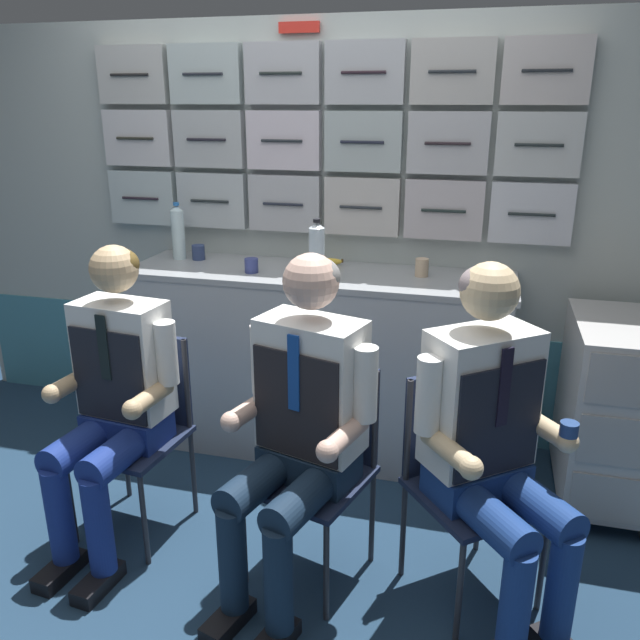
# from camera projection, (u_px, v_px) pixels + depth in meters

# --- Properties ---
(ground) EXTENTS (4.80, 4.80, 0.04)m
(ground) POSITION_uv_depth(u_px,v_px,m) (214.00, 580.00, 2.52)
(ground) COLOR #1D344C
(galley_bulkhead) EXTENTS (4.20, 0.14, 2.15)m
(galley_bulkhead) POSITION_uv_depth(u_px,v_px,m) (310.00, 227.00, 3.39)
(galley_bulkhead) COLOR #AEB9B5
(galley_bulkhead) RESTS_ON ground
(galley_counter) EXTENTS (1.91, 0.53, 0.96)m
(galley_counter) POSITION_uv_depth(u_px,v_px,m) (318.00, 362.00, 3.32)
(galley_counter) COLOR #A2A7AB
(galley_counter) RESTS_ON ground
(service_trolley) EXTENTS (0.40, 0.65, 0.87)m
(service_trolley) POSITION_uv_depth(u_px,v_px,m) (612.00, 408.00, 2.85)
(service_trolley) COLOR black
(service_trolley) RESTS_ON ground
(folding_chair_left) EXTENTS (0.44, 0.44, 0.83)m
(folding_chair_left) POSITION_uv_depth(u_px,v_px,m) (141.00, 412.00, 2.72)
(folding_chair_left) COLOR #2D2D33
(folding_chair_left) RESTS_ON ground
(crew_member_left) EXTENTS (0.49, 0.63, 1.25)m
(crew_member_left) POSITION_uv_depth(u_px,v_px,m) (113.00, 390.00, 2.53)
(crew_member_left) COLOR black
(crew_member_left) RESTS_ON ground
(folding_chair_right) EXTENTS (0.49, 0.49, 0.83)m
(folding_chair_right) POSITION_uv_depth(u_px,v_px,m) (322.00, 447.00, 2.45)
(folding_chair_right) COLOR #2D2D33
(folding_chair_right) RESTS_ON ground
(crew_member_right) EXTENTS (0.53, 0.69, 1.28)m
(crew_member_right) POSITION_uv_depth(u_px,v_px,m) (300.00, 417.00, 2.26)
(crew_member_right) COLOR black
(crew_member_right) RESTS_ON ground
(folding_chair_by_counter) EXTENTS (0.56, 0.56, 0.83)m
(folding_chair_by_counter) POSITION_uv_depth(u_px,v_px,m) (461.00, 461.00, 2.36)
(folding_chair_by_counter) COLOR #2D2D33
(folding_chair_by_counter) RESTS_ON ground
(crew_member_by_counter) EXTENTS (0.64, 0.69, 1.28)m
(crew_member_by_counter) POSITION_uv_depth(u_px,v_px,m) (493.00, 433.00, 2.16)
(crew_member_by_counter) COLOR black
(crew_member_by_counter) RESTS_ON ground
(water_bottle_tall) EXTENTS (0.07, 0.07, 0.29)m
(water_bottle_tall) POSITION_uv_depth(u_px,v_px,m) (317.00, 252.00, 2.96)
(water_bottle_tall) COLOR silver
(water_bottle_tall) RESTS_ON galley_counter
(water_bottle_blue_cap) EXTENTS (0.07, 0.07, 0.30)m
(water_bottle_blue_cap) POSITION_uv_depth(u_px,v_px,m) (178.00, 232.00, 3.39)
(water_bottle_blue_cap) COLOR silver
(water_bottle_blue_cap) RESTS_ON galley_counter
(coffee_cup_spare) EXTENTS (0.07, 0.07, 0.08)m
(coffee_cup_spare) POSITION_uv_depth(u_px,v_px,m) (198.00, 252.00, 3.40)
(coffee_cup_spare) COLOR navy
(coffee_cup_spare) RESTS_ON galley_counter
(paper_cup_tan) EXTENTS (0.06, 0.06, 0.09)m
(paper_cup_tan) POSITION_uv_depth(u_px,v_px,m) (422.00, 267.00, 3.07)
(paper_cup_tan) COLOR tan
(paper_cup_tan) RESTS_ON galley_counter
(paper_cup_blue) EXTENTS (0.07, 0.07, 0.07)m
(paper_cup_blue) POSITION_uv_depth(u_px,v_px,m) (251.00, 265.00, 3.14)
(paper_cup_blue) COLOR navy
(paper_cup_blue) RESTS_ON galley_counter
(snack_banana) EXTENTS (0.17, 0.10, 0.04)m
(snack_banana) POSITION_uv_depth(u_px,v_px,m) (326.00, 262.00, 3.27)
(snack_banana) COLOR yellow
(snack_banana) RESTS_ON galley_counter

